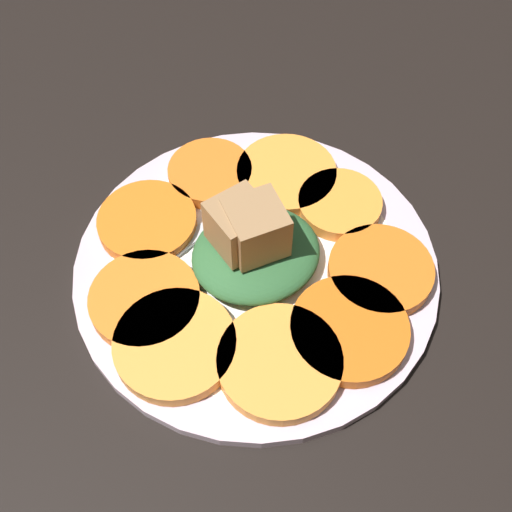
# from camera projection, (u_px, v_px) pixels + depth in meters

# --- Properties ---
(table_slab) EXTENTS (1.20, 1.20, 0.02)m
(table_slab) POSITION_uv_depth(u_px,v_px,m) (256.00, 276.00, 0.55)
(table_slab) COLOR black
(table_slab) RESTS_ON ground
(plate) EXTENTS (0.30, 0.30, 0.01)m
(plate) POSITION_uv_depth(u_px,v_px,m) (256.00, 266.00, 0.54)
(plate) COLOR silver
(plate) RESTS_ON table_slab
(carrot_slice_0) EXTENTS (0.08, 0.08, 0.01)m
(carrot_slice_0) POSITION_uv_depth(u_px,v_px,m) (211.00, 172.00, 0.58)
(carrot_slice_0) COLOR orange
(carrot_slice_0) RESTS_ON plate
(carrot_slice_1) EXTENTS (0.09, 0.09, 0.01)m
(carrot_slice_1) POSITION_uv_depth(u_px,v_px,m) (147.00, 222.00, 0.55)
(carrot_slice_1) COLOR orange
(carrot_slice_1) RESTS_ON plate
(carrot_slice_2) EXTENTS (0.09, 0.09, 0.01)m
(carrot_slice_2) POSITION_uv_depth(u_px,v_px,m) (143.00, 295.00, 0.51)
(carrot_slice_2) COLOR orange
(carrot_slice_2) RESTS_ON plate
(carrot_slice_3) EXTENTS (0.09, 0.09, 0.01)m
(carrot_slice_3) POSITION_uv_depth(u_px,v_px,m) (175.00, 345.00, 0.49)
(carrot_slice_3) COLOR #F99439
(carrot_slice_3) RESTS_ON plate
(carrot_slice_4) EXTENTS (0.09, 0.09, 0.01)m
(carrot_slice_4) POSITION_uv_depth(u_px,v_px,m) (280.00, 362.00, 0.48)
(carrot_slice_4) COLOR orange
(carrot_slice_4) RESTS_ON plate
(carrot_slice_5) EXTENTS (0.09, 0.09, 0.01)m
(carrot_slice_5) POSITION_uv_depth(u_px,v_px,m) (349.00, 330.00, 0.49)
(carrot_slice_5) COLOR orange
(carrot_slice_5) RESTS_ON plate
(carrot_slice_6) EXTENTS (0.09, 0.09, 0.01)m
(carrot_slice_6) POSITION_uv_depth(u_px,v_px,m) (380.00, 271.00, 0.52)
(carrot_slice_6) COLOR orange
(carrot_slice_6) RESTS_ON plate
(carrot_slice_7) EXTENTS (0.07, 0.07, 0.01)m
(carrot_slice_7) POSITION_uv_depth(u_px,v_px,m) (340.00, 204.00, 0.56)
(carrot_slice_7) COLOR orange
(carrot_slice_7) RESTS_ON plate
(carrot_slice_8) EXTENTS (0.09, 0.09, 0.01)m
(carrot_slice_8) POSITION_uv_depth(u_px,v_px,m) (286.00, 174.00, 0.58)
(carrot_slice_8) COLOR orange
(carrot_slice_8) RESTS_ON plate
(center_pile) EXTENTS (0.11, 0.10, 0.07)m
(center_pile) POSITION_uv_depth(u_px,v_px,m) (254.00, 243.00, 0.51)
(center_pile) COLOR #2D6033
(center_pile) RESTS_ON plate
(fork) EXTENTS (0.19, 0.09, 0.00)m
(fork) POSITION_uv_depth(u_px,v_px,m) (232.00, 208.00, 0.56)
(fork) COLOR silver
(fork) RESTS_ON plate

